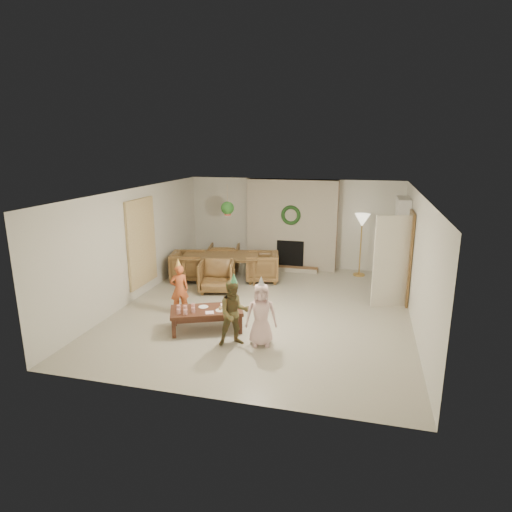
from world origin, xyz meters
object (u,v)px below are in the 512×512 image
(dining_chair_left, at_px, (188,266))
(child_red, at_px, (179,289))
(dining_table, at_px, (221,268))
(dining_chair_right, at_px, (262,267))
(dining_chair_near, at_px, (217,276))
(child_pink, at_px, (261,315))
(dining_chair_far, at_px, (224,258))
(child_plaid, at_px, (234,313))
(coffee_table_top, at_px, (206,311))

(dining_chair_left, relative_size, child_red, 0.79)
(dining_table, bearing_deg, dining_chair_right, 0.00)
(dining_chair_near, relative_size, child_pink, 0.74)
(dining_chair_right, bearing_deg, child_red, -36.45)
(dining_table, height_order, dining_chair_far, dining_chair_far)
(dining_table, xyz_separation_m, child_pink, (1.88, -3.33, 0.22))
(dining_table, distance_m, child_red, 2.34)
(dining_chair_right, distance_m, child_plaid, 3.70)
(dining_table, height_order, coffee_table_top, dining_table)
(dining_chair_far, height_order, coffee_table_top, dining_chair_far)
(dining_chair_far, height_order, dining_chair_left, same)
(dining_chair_far, bearing_deg, dining_chair_left, 45.00)
(dining_chair_near, distance_m, child_pink, 3.03)
(coffee_table_top, height_order, child_red, child_red)
(dining_chair_right, xyz_separation_m, child_red, (-1.15, -2.56, 0.15))
(coffee_table_top, bearing_deg, dining_chair_far, 80.28)
(coffee_table_top, bearing_deg, dining_table, 80.60)
(child_plaid, bearing_deg, dining_chair_right, 68.16)
(dining_chair_near, height_order, dining_chair_left, same)
(dining_table, distance_m, child_plaid, 3.74)
(dining_chair_left, xyz_separation_m, dining_chair_right, (1.87, 0.41, 0.00))
(dining_chair_near, distance_m, coffee_table_top, 2.21)
(dining_chair_near, xyz_separation_m, child_red, (-0.29, -1.50, 0.15))
(dining_table, bearing_deg, dining_chair_near, -90.00)
(child_red, height_order, child_plaid, child_plaid)
(dining_chair_near, xyz_separation_m, child_plaid, (1.24, -2.61, 0.21))
(child_plaid, height_order, child_pink, child_plaid)
(child_red, relative_size, child_pink, 0.93)
(child_red, relative_size, child_plaid, 0.89)
(dining_chair_left, xyz_separation_m, coffee_table_top, (1.56, -2.79, 0.01))
(dining_chair_far, xyz_separation_m, child_plaid, (1.61, -4.28, 0.21))
(dining_chair_near, xyz_separation_m, dining_chair_left, (-1.01, 0.65, 0.00))
(dining_chair_near, height_order, child_plaid, child_plaid)
(child_pink, bearing_deg, dining_chair_far, 100.96)
(dining_chair_far, height_order, dining_chair_right, same)
(dining_table, bearing_deg, child_red, -104.89)
(dining_chair_left, height_order, coffee_table_top, dining_chair_left)
(dining_table, bearing_deg, child_pink, -72.86)
(dining_chair_near, bearing_deg, child_red, -113.15)
(dining_table, height_order, dining_chair_near, dining_chair_near)
(child_plaid, bearing_deg, coffee_table_top, 118.27)
(dining_chair_far, distance_m, child_pink, 4.65)
(dining_chair_left, xyz_separation_m, child_plaid, (2.26, -3.26, 0.21))
(dining_table, relative_size, child_plaid, 1.65)
(coffee_table_top, bearing_deg, dining_chair_left, 96.04)
(child_red, xyz_separation_m, child_pink, (1.99, -1.00, 0.04))
(dining_chair_left, bearing_deg, dining_chair_near, -135.00)
(dining_chair_left, xyz_separation_m, child_pink, (2.71, -3.15, 0.18))
(dining_table, xyz_separation_m, dining_chair_near, (0.18, -0.83, 0.04))
(dining_chair_near, relative_size, child_plaid, 0.70)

